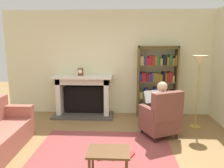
% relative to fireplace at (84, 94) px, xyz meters
% --- Properties ---
extents(ground, '(14.00, 14.00, 0.00)m').
position_rel_fireplace_xyz_m(ground, '(0.70, -2.30, -0.57)').
color(ground, olive).
extents(back_wall, '(5.60, 0.10, 2.70)m').
position_rel_fireplace_xyz_m(back_wall, '(0.70, 0.25, 0.78)').
color(back_wall, beige).
rests_on(back_wall, ground).
extents(area_rug, '(2.40, 1.80, 0.01)m').
position_rel_fireplace_xyz_m(area_rug, '(0.70, -2.00, -0.56)').
color(area_rug, brown).
rests_on(area_rug, ground).
extents(fireplace, '(1.54, 0.64, 1.07)m').
position_rel_fireplace_xyz_m(fireplace, '(0.00, 0.00, 0.00)').
color(fireplace, '#4C4742').
rests_on(fireplace, ground).
extents(mantel_clock, '(0.14, 0.14, 0.18)m').
position_rel_fireplace_xyz_m(mantel_clock, '(-0.04, -0.10, 0.59)').
color(mantel_clock, brown).
rests_on(mantel_clock, fireplace).
extents(bookshelf, '(0.99, 0.32, 1.81)m').
position_rel_fireplace_xyz_m(bookshelf, '(1.89, 0.03, 0.31)').
color(bookshelf, brown).
rests_on(bookshelf, ground).
extents(armchair_reading, '(0.85, 0.84, 0.97)m').
position_rel_fireplace_xyz_m(armchair_reading, '(1.80, -1.29, -0.14)').
color(armchair_reading, '#331E14').
rests_on(armchair_reading, ground).
extents(seated_reader, '(0.52, 0.60, 1.14)m').
position_rel_fireplace_xyz_m(seated_reader, '(1.75, -1.19, 0.05)').
color(seated_reader, silver).
rests_on(seated_reader, ground).
extents(side_table, '(0.56, 0.39, 0.48)m').
position_rel_fireplace_xyz_m(side_table, '(0.85, -2.81, -0.17)').
color(side_table, brown).
rests_on(side_table, ground).
extents(scattered_books, '(0.67, 0.48, 0.03)m').
position_rel_fireplace_xyz_m(scattered_books, '(0.94, -2.07, -0.54)').
color(scattered_books, '#267233').
rests_on(scattered_books, area_rug).
extents(floor_lamp, '(0.32, 0.32, 1.62)m').
position_rel_fireplace_xyz_m(floor_lamp, '(2.66, -0.74, 0.80)').
color(floor_lamp, '#B7933F').
rests_on(floor_lamp, ground).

